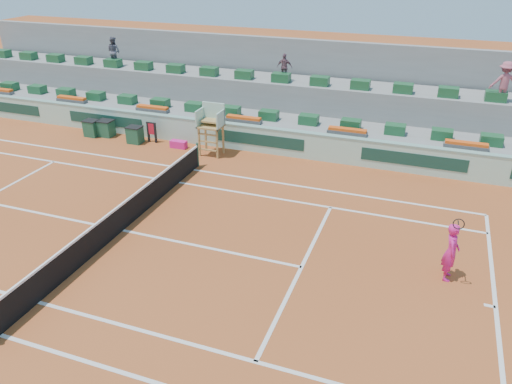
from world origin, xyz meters
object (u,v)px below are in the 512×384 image
drink_cooler_a (135,135)px  tennis_player (451,252)px  umpire_chair (211,122)px  player_bag (179,144)px

drink_cooler_a → tennis_player: tennis_player is taller
tennis_player → umpire_chair: bearing=148.3°
umpire_chair → player_bag: bearing=175.9°
player_bag → drink_cooler_a: drink_cooler_a is taller
player_bag → tennis_player: bearing=-28.2°
umpire_chair → tennis_player: size_ratio=1.05×
drink_cooler_a → tennis_player: bearing=-23.8°
player_bag → umpire_chair: size_ratio=0.34×
umpire_chair → drink_cooler_a: size_ratio=2.86×
player_bag → umpire_chair: 2.32m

